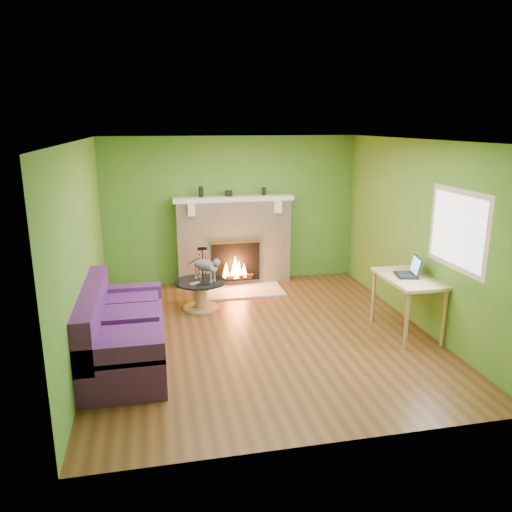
{
  "coord_description": "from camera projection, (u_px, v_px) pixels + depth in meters",
  "views": [
    {
      "loc": [
        -1.38,
        -6.21,
        2.81
      ],
      "look_at": [
        0.0,
        0.4,
        1.0
      ],
      "focal_mm": 35.0,
      "sensor_mm": 36.0,
      "label": 1
    }
  ],
  "objects": [
    {
      "name": "floor",
      "position": [
        262.0,
        334.0,
        6.87
      ],
      "size": [
        5.0,
        5.0,
        0.0
      ],
      "primitive_type": "plane",
      "color": "#563218",
      "rests_on": "ground"
    },
    {
      "name": "ceiling",
      "position": [
        262.0,
        140.0,
        6.2
      ],
      "size": [
        5.0,
        5.0,
        0.0
      ],
      "primitive_type": "plane",
      "rotation": [
        3.14,
        0.0,
        0.0
      ],
      "color": "white",
      "rests_on": "wall_back"
    },
    {
      "name": "wall_back",
      "position": [
        232.0,
        210.0,
        8.9
      ],
      "size": [
        5.0,
        0.0,
        5.0
      ],
      "primitive_type": "plane",
      "rotation": [
        1.57,
        0.0,
        0.0
      ],
      "color": "#47852B",
      "rests_on": "floor"
    },
    {
      "name": "wall_front",
      "position": [
        327.0,
        309.0,
        4.17
      ],
      "size": [
        5.0,
        0.0,
        5.0
      ],
      "primitive_type": "plane",
      "rotation": [
        -1.57,
        0.0,
        0.0
      ],
      "color": "#47852B",
      "rests_on": "floor"
    },
    {
      "name": "wall_left",
      "position": [
        83.0,
        251.0,
        6.09
      ],
      "size": [
        0.0,
        5.0,
        5.0
      ],
      "primitive_type": "plane",
      "rotation": [
        1.57,
        0.0,
        1.57
      ],
      "color": "#47852B",
      "rests_on": "floor"
    },
    {
      "name": "wall_right",
      "position": [
        419.0,
        234.0,
        6.98
      ],
      "size": [
        0.0,
        5.0,
        5.0
      ],
      "primitive_type": "plane",
      "rotation": [
        1.57,
        0.0,
        -1.57
      ],
      "color": "#47852B",
      "rests_on": "floor"
    },
    {
      "name": "window_frame",
      "position": [
        458.0,
        230.0,
        6.06
      ],
      "size": [
        0.0,
        1.2,
        1.2
      ],
      "primitive_type": "plane",
      "rotation": [
        1.57,
        0.0,
        -1.57
      ],
      "color": "silver",
      "rests_on": "wall_right"
    },
    {
      "name": "window_pane",
      "position": [
        457.0,
        230.0,
        6.06
      ],
      "size": [
        0.0,
        1.06,
        1.06
      ],
      "primitive_type": "plane",
      "rotation": [
        1.57,
        0.0,
        -1.57
      ],
      "color": "white",
      "rests_on": "wall_right"
    },
    {
      "name": "fireplace",
      "position": [
        234.0,
        241.0,
        8.86
      ],
      "size": [
        2.1,
        0.46,
        1.58
      ],
      "color": "beige",
      "rests_on": "floor"
    },
    {
      "name": "hearth",
      "position": [
        239.0,
        291.0,
        8.57
      ],
      "size": [
        1.5,
        0.75,
        0.03
      ],
      "primitive_type": "cube",
      "color": "beige",
      "rests_on": "floor"
    },
    {
      "name": "mantel",
      "position": [
        234.0,
        199.0,
        8.64
      ],
      "size": [
        2.1,
        0.28,
        0.08
      ],
      "primitive_type": "cube",
      "color": "white",
      "rests_on": "fireplace"
    },
    {
      "name": "sofa",
      "position": [
        119.0,
        333.0,
        6.01
      ],
      "size": [
        0.94,
        2.09,
        0.94
      ],
      "color": "#481A65",
      "rests_on": "floor"
    },
    {
      "name": "coffee_table",
      "position": [
        201.0,
        293.0,
        7.75
      ],
      "size": [
        0.79,
        0.79,
        0.45
      ],
      "color": "tan",
      "rests_on": "floor"
    },
    {
      "name": "desk",
      "position": [
        409.0,
        284.0,
        6.73
      ],
      "size": [
        0.63,
        1.09,
        0.81
      ],
      "color": "tan",
      "rests_on": "floor"
    },
    {
      "name": "cat",
      "position": [
        205.0,
        268.0,
        7.71
      ],
      "size": [
        0.58,
        0.6,
        0.38
      ],
      "primitive_type": null,
      "rotation": [
        0.0,
        0.0,
        0.75
      ],
      "color": "slate",
      "rests_on": "coffee_table"
    },
    {
      "name": "remote_silver",
      "position": [
        195.0,
        283.0,
        7.56
      ],
      "size": [
        0.17,
        0.13,
        0.02
      ],
      "primitive_type": "cube",
      "rotation": [
        0.0,
        0.0,
        0.56
      ],
      "color": "#959597",
      "rests_on": "coffee_table"
    },
    {
      "name": "remote_black",
      "position": [
        203.0,
        284.0,
        7.53
      ],
      "size": [
        0.16,
        0.06,
        0.02
      ],
      "primitive_type": "cube",
      "rotation": [
        0.0,
        0.0,
        0.1
      ],
      "color": "black",
      "rests_on": "coffee_table"
    },
    {
      "name": "laptop",
      "position": [
        407.0,
        267.0,
        6.72
      ],
      "size": [
        0.37,
        0.41,
        0.26
      ],
      "primitive_type": null,
      "rotation": [
        0.0,
        0.0,
        -0.22
      ],
      "color": "black",
      "rests_on": "desk"
    },
    {
      "name": "fire_tools",
      "position": [
        203.0,
        269.0,
        8.49
      ],
      "size": [
        0.2,
        0.2,
        0.76
      ],
      "primitive_type": null,
      "color": "black",
      "rests_on": "hearth"
    },
    {
      "name": "mantel_vase_left",
      "position": [
        201.0,
        192.0,
        8.53
      ],
      "size": [
        0.08,
        0.08,
        0.18
      ],
      "primitive_type": "cylinder",
      "color": "black",
      "rests_on": "mantel"
    },
    {
      "name": "mantel_vase_right",
      "position": [
        264.0,
        191.0,
        8.75
      ],
      "size": [
        0.07,
        0.07,
        0.14
      ],
      "primitive_type": "cylinder",
      "color": "black",
      "rests_on": "mantel"
    },
    {
      "name": "mantel_box",
      "position": [
        229.0,
        193.0,
        8.63
      ],
      "size": [
        0.12,
        0.08,
        0.1
      ],
      "primitive_type": "cube",
      "color": "black",
      "rests_on": "mantel"
    }
  ]
}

